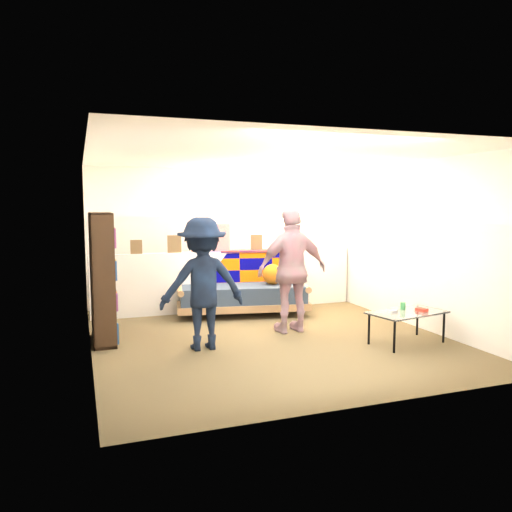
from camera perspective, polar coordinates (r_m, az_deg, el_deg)
The scene contains 10 objects.
ground at distance 6.84m, azimuth 1.14°, elevation -9.11°, with size 5.00×5.00×0.00m, color brown.
room_shell at distance 7.05m, azimuth -0.20°, elevation 5.09°, with size 4.60×5.05×2.45m.
half_wall_ledge at distance 8.41m, azimuth -3.21°, elevation -2.80°, with size 4.45×0.15×1.00m, color silver.
ledge_decor at distance 8.25m, azimuth -4.71°, elevation 1.76°, with size 2.97×0.02×0.45m.
futon_sofa at distance 8.15m, azimuth -1.55°, elevation -3.66°, with size 2.22×1.32×0.89m.
bookshelf at distance 6.71m, azimuth -17.17°, elevation -2.88°, with size 0.28×0.84×1.67m.
coffee_table at distance 6.68m, azimuth 16.90°, elevation -6.33°, with size 1.07×0.72×0.51m.
floor_lamp at distance 8.58m, azimuth 3.78°, elevation 2.05°, with size 0.39×0.32×1.69m.
person_left at distance 6.14m, azimuth -6.13°, elevation -3.16°, with size 1.05×0.60×1.62m, color black.
person_right at distance 6.91m, azimuth 4.18°, elevation -1.61°, with size 1.02×0.42×1.74m, color pink.
Camera 1 is at (-2.35, -6.17, 1.78)m, focal length 35.00 mm.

